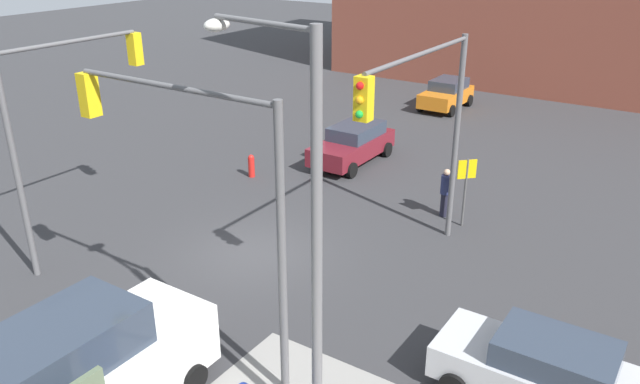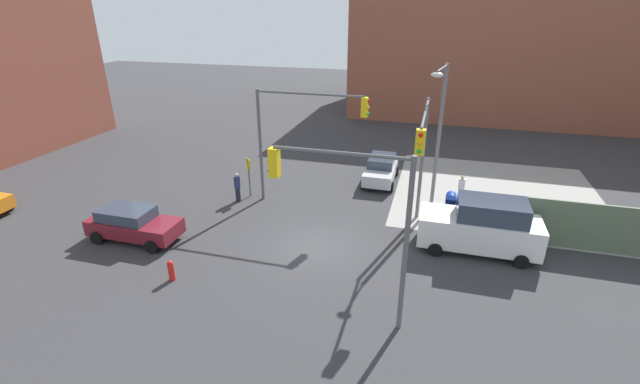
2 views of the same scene
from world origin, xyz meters
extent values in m
plane|color=#333335|center=(0.00, 0.00, 0.00)|extent=(120.00, 120.00, 0.00)
cube|color=gray|center=(9.00, 9.00, 0.01)|extent=(12.00, 12.00, 0.01)
cube|color=#93513D|center=(11.99, 34.00, 6.61)|extent=(32.00, 18.00, 13.21)
cylinder|color=#59595B|center=(-4.50, 4.50, 3.25)|extent=(0.18, 0.18, 6.50)
cylinder|color=#59595B|center=(-1.56, 4.50, 6.38)|extent=(5.88, 0.12, 0.12)
cube|color=yellow|center=(1.38, 4.50, 5.85)|extent=(0.32, 0.36, 1.00)
sphere|color=red|center=(1.56, 4.50, 6.17)|extent=(0.18, 0.18, 0.18)
sphere|color=orange|center=(1.56, 4.50, 5.85)|extent=(0.18, 0.18, 0.18)
sphere|color=green|center=(1.56, 4.50, 5.53)|extent=(0.18, 0.18, 0.18)
cylinder|color=#59595B|center=(4.50, -4.50, 3.25)|extent=(0.18, 0.18, 6.50)
cylinder|color=#59595B|center=(2.24, -4.50, 6.38)|extent=(4.52, 0.12, 0.12)
cube|color=yellow|center=(-0.02, -4.50, 5.85)|extent=(0.32, 0.36, 1.00)
sphere|color=red|center=(-0.20, -4.50, 6.17)|extent=(0.18, 0.18, 0.18)
sphere|color=orange|center=(-0.20, -4.50, 5.85)|extent=(0.18, 0.18, 0.18)
sphere|color=green|center=(-0.20, -4.50, 5.53)|extent=(0.18, 0.18, 0.18)
cylinder|color=#59595B|center=(4.50, 4.50, 3.25)|extent=(0.18, 0.18, 6.50)
cylinder|color=#59595B|center=(4.50, 1.82, 6.38)|extent=(0.12, 5.36, 0.12)
cube|color=yellow|center=(4.50, -0.86, 5.85)|extent=(0.36, 0.32, 1.00)
sphere|color=red|center=(4.50, -1.04, 6.17)|extent=(0.18, 0.18, 0.18)
sphere|color=orange|center=(4.50, -1.04, 5.85)|extent=(0.18, 0.18, 0.18)
sphere|color=green|center=(4.50, -1.04, 5.53)|extent=(0.18, 0.18, 0.18)
cylinder|color=slate|center=(5.20, 5.80, 4.00)|extent=(0.20, 0.20, 8.00)
cylinder|color=slate|center=(5.00, 4.62, 7.90)|extent=(0.50, 2.38, 0.10)
ellipsoid|color=silver|center=(4.80, 3.43, 7.75)|extent=(0.56, 0.36, 0.24)
cylinder|color=#4C4C4C|center=(-5.40, 4.63, 1.20)|extent=(0.08, 0.08, 2.40)
cube|color=yellow|center=(-5.40, 4.63, 2.05)|extent=(0.48, 0.48, 0.64)
cube|color=navy|center=(6.20, 5.00, 0.57)|extent=(0.56, 0.64, 1.15)
cylinder|color=navy|center=(6.20, 5.00, 1.15)|extent=(0.56, 0.64, 0.56)
cylinder|color=red|center=(-5.00, -4.20, 0.40)|extent=(0.26, 0.26, 0.80)
sphere|color=red|center=(-5.00, -4.20, 0.82)|extent=(0.24, 0.24, 0.24)
cylinder|color=black|center=(-17.69, -0.84, 0.32)|extent=(0.64, 0.22, 0.64)
cube|color=#B7BABF|center=(1.83, 9.08, 0.70)|extent=(1.80, 4.19, 0.75)
cube|color=#2D3847|center=(1.83, 9.41, 1.35)|extent=(1.58, 2.35, 0.55)
cylinder|color=black|center=(2.73, 7.65, 0.32)|extent=(0.22, 0.64, 0.64)
cylinder|color=black|center=(0.93, 7.65, 0.32)|extent=(0.22, 0.64, 0.64)
cylinder|color=black|center=(2.73, 10.50, 0.32)|extent=(0.22, 0.64, 0.64)
cylinder|color=black|center=(0.93, 10.50, 0.32)|extent=(0.22, 0.64, 0.64)
cube|color=maroon|center=(-8.67, -1.66, 0.70)|extent=(4.48, 1.80, 0.75)
cube|color=#2D3847|center=(-9.02, -1.66, 1.35)|extent=(2.51, 1.58, 0.55)
cylinder|color=black|center=(-7.14, -0.76, 0.32)|extent=(0.64, 0.22, 0.64)
cylinder|color=black|center=(-7.14, -2.56, 0.32)|extent=(0.64, 0.22, 0.64)
cylinder|color=black|center=(-10.19, -0.76, 0.32)|extent=(0.64, 0.22, 0.64)
cylinder|color=black|center=(-10.19, -2.56, 0.32)|extent=(0.64, 0.22, 0.64)
cube|color=white|center=(7.42, 1.80, 1.02)|extent=(5.40, 2.10, 1.40)
cube|color=#2D3847|center=(7.86, 1.80, 2.17)|extent=(3.02, 1.85, 0.90)
cylinder|color=black|center=(5.59, 0.75, 0.32)|extent=(0.64, 0.22, 0.64)
cylinder|color=black|center=(5.59, 2.85, 0.32)|extent=(0.64, 0.22, 0.64)
cylinder|color=black|center=(9.26, 0.75, 0.32)|extent=(0.64, 0.22, 0.64)
cylinder|color=black|center=(9.26, 2.85, 0.32)|extent=(0.64, 0.22, 0.64)
cylinder|color=#B2B2B7|center=(6.80, 7.40, 1.07)|extent=(0.36, 0.36, 0.61)
sphere|color=tan|center=(6.80, 7.40, 1.47)|extent=(0.21, 0.21, 0.21)
cylinder|color=#1E1E2D|center=(6.80, 7.40, 0.38)|extent=(0.28, 0.28, 0.77)
cylinder|color=navy|center=(-5.80, 3.80, 1.18)|extent=(0.36, 0.36, 0.67)
sphere|color=tan|center=(-5.80, 3.80, 1.63)|extent=(0.23, 0.23, 0.23)
cylinder|color=#1E1E2D|center=(-5.80, 3.80, 0.42)|extent=(0.28, 0.28, 0.85)
camera|label=1|loc=(13.14, 11.12, 9.31)|focal=35.00mm
camera|label=2|loc=(5.07, -16.97, 10.65)|focal=24.00mm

